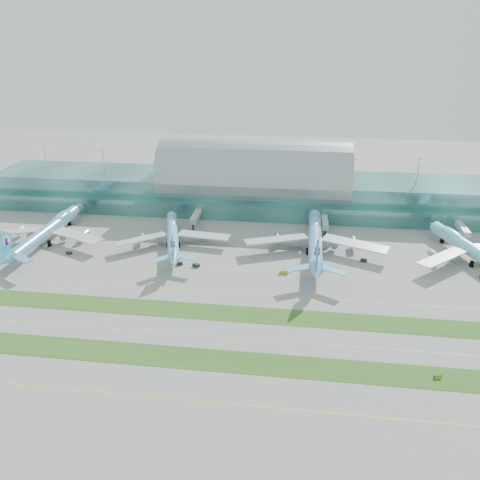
# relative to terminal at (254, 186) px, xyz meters

# --- Properties ---
(ground) EXTENTS (700.00, 700.00, 0.00)m
(ground) POSITION_rel_terminal_xyz_m (-0.01, -128.79, -14.23)
(ground) COLOR gray
(ground) RESTS_ON ground
(terminal) EXTENTS (340.00, 69.10, 36.00)m
(terminal) POSITION_rel_terminal_xyz_m (0.00, 0.00, 0.00)
(terminal) COLOR #3D7A75
(terminal) RESTS_ON ground
(grass_strip_near) EXTENTS (420.00, 12.00, 0.08)m
(grass_strip_near) POSITION_rel_terminal_xyz_m (-0.01, -156.79, -14.19)
(grass_strip_near) COLOR #2D591E
(grass_strip_near) RESTS_ON ground
(grass_strip_far) EXTENTS (420.00, 12.00, 0.08)m
(grass_strip_far) POSITION_rel_terminal_xyz_m (-0.01, -126.79, -14.19)
(grass_strip_far) COLOR #2D591E
(grass_strip_far) RESTS_ON ground
(taxiline_a) EXTENTS (420.00, 0.35, 0.01)m
(taxiline_a) POSITION_rel_terminal_xyz_m (-0.01, -176.79, -14.22)
(taxiline_a) COLOR yellow
(taxiline_a) RESTS_ON ground
(taxiline_b) EXTENTS (420.00, 0.35, 0.01)m
(taxiline_b) POSITION_rel_terminal_xyz_m (-0.01, -142.79, -14.22)
(taxiline_b) COLOR yellow
(taxiline_b) RESTS_ON ground
(taxiline_c) EXTENTS (420.00, 0.35, 0.01)m
(taxiline_c) POSITION_rel_terminal_xyz_m (-0.01, -110.79, -14.22)
(taxiline_c) COLOR yellow
(taxiline_c) RESTS_ON ground
(taxiline_d) EXTENTS (420.00, 0.35, 0.01)m
(taxiline_d) POSITION_rel_terminal_xyz_m (-0.01, -88.79, -14.22)
(taxiline_d) COLOR yellow
(taxiline_d) RESTS_ON ground
(airliner_a) EXTENTS (70.10, 79.46, 21.89)m
(airliner_a) POSITION_rel_terminal_xyz_m (-105.68, -69.91, -7.47)
(airliner_a) COLOR #5A96C6
(airliner_a) RESTS_ON ground
(airliner_b) EXTENTS (59.37, 68.68, 19.25)m
(airliner_b) POSITION_rel_terminal_xyz_m (-37.48, -64.41, -8.29)
(airliner_b) COLOR #6CC2EE
(airliner_b) RESTS_ON ground
(airliner_c) EXTENTS (74.08, 83.96, 23.14)m
(airliner_c) POSITION_rel_terminal_xyz_m (37.89, -62.53, -7.09)
(airliner_c) COLOR #67ADE4
(airliner_c) RESTS_ON ground
(airliner_d) EXTENTS (64.25, 74.81, 21.34)m
(airliner_d) POSITION_rel_terminal_xyz_m (114.99, -66.21, -7.65)
(airliner_d) COLOR #71E2FA
(airliner_d) RESTS_ON ground
(gse_a) EXTENTS (3.90, 2.42, 1.63)m
(gse_a) POSITION_rel_terminal_xyz_m (-116.62, -89.69, -13.41)
(gse_a) COLOR #C3AC0B
(gse_a) RESTS_ON ground
(gse_b) EXTENTS (3.27, 2.53, 1.33)m
(gse_b) POSITION_rel_terminal_xyz_m (-87.82, -82.56, -13.56)
(gse_b) COLOR black
(gse_b) RESTS_ON ground
(gse_c) EXTENTS (3.28, 2.19, 1.43)m
(gse_c) POSITION_rel_terminal_xyz_m (-28.31, -87.02, -13.51)
(gse_c) COLOR black
(gse_c) RESTS_ON ground
(gse_d) EXTENTS (3.86, 2.92, 1.52)m
(gse_d) POSITION_rel_terminal_xyz_m (-19.86, -88.04, -13.47)
(gse_d) COLOR black
(gse_d) RESTS_ON ground
(gse_e) EXTENTS (3.99, 2.11, 1.69)m
(gse_e) POSITION_rel_terminal_xyz_m (23.01, -89.30, -13.38)
(gse_e) COLOR gold
(gse_e) RESTS_ON ground
(gse_f) EXTENTS (3.40, 1.90, 1.49)m
(gse_f) POSITION_rel_terminal_xyz_m (61.97, -72.64, -13.48)
(gse_f) COLOR black
(gse_f) RESTS_ON ground
(taxiway_sign_east) EXTENTS (2.67, 0.79, 1.13)m
(taxiway_sign_east) POSITION_rel_terminal_xyz_m (76.53, -156.84, -13.67)
(taxiway_sign_east) COLOR black
(taxiway_sign_east) RESTS_ON ground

